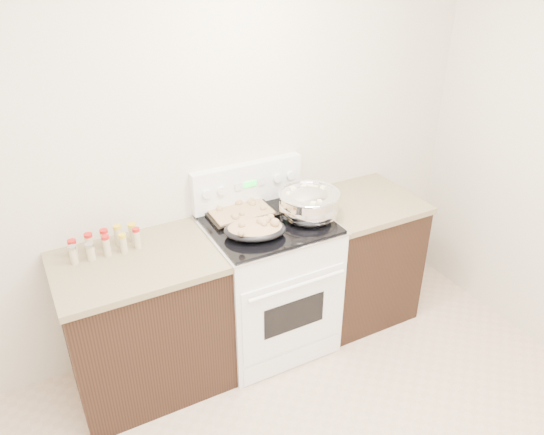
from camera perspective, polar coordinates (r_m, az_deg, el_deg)
room_shell at (r=1.71m, az=11.23°, el=-1.58°), size 4.10×3.60×2.75m
counter_left at (r=3.34m, az=-13.44°, el=-10.95°), size 0.93×0.67×0.92m
counter_right at (r=3.88m, az=9.16°, el=-4.15°), size 0.73×0.67×0.92m
kitchen_range at (r=3.53m, az=-0.42°, el=-6.88°), size 0.78×0.73×1.22m
mixing_bowl at (r=3.30m, az=4.00°, el=1.37°), size 0.50×0.50×0.23m
roasting_pan at (r=3.12m, az=-1.79°, el=-1.20°), size 0.44×0.37×0.12m
baking_sheet at (r=3.37m, az=-3.40°, el=0.64°), size 0.42×0.30×0.06m
wooden_spoon at (r=3.19m, az=-0.91°, el=-1.27°), size 0.17×0.22×0.04m
blue_ladle at (r=3.34m, az=5.48°, el=0.62°), size 0.16×0.28×0.11m
spice_jars at (r=3.15m, az=-17.47°, el=-2.59°), size 0.40×0.14×0.13m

